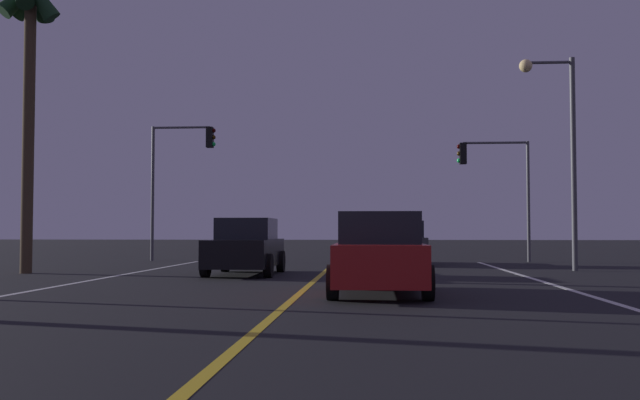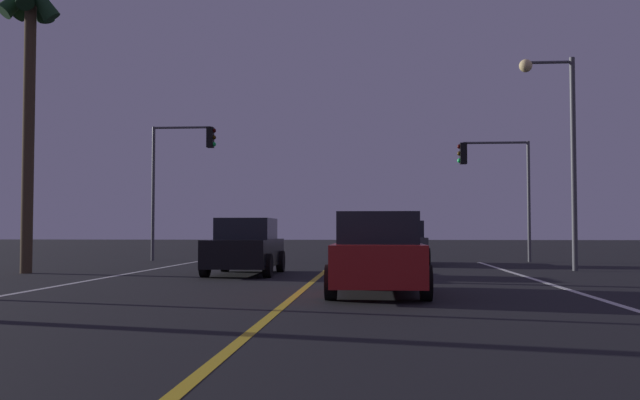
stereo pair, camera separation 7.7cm
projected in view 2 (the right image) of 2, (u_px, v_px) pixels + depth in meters
The scene contains 8 objects.
lane_center_divider at pixel (277, 311), 11.60m from camera, with size 0.16×36.29×0.01m, color gold.
car_ahead_far at pixel (401, 243), 27.64m from camera, with size 2.02×4.30×1.70m.
car_lead_same_lane at pixel (378, 255), 14.63m from camera, with size 2.02×4.30×1.70m.
car_oncoming at pixel (245, 247), 21.29m from camera, with size 2.02×4.30×1.70m.
traffic_light_near_right at pixel (494, 172), 29.82m from camera, with size 3.04×0.36×5.11m.
traffic_light_near_left at pixel (182, 162), 30.89m from camera, with size 2.87×0.36×5.91m.
street_lamp_right_far at pixel (560, 133), 23.33m from camera, with size 1.83×0.44×7.09m.
palm_tree_left_mid at pixel (31, 18), 22.16m from camera, with size 2.25×2.04×10.13m.
Camera 2 is at (1.61, 0.56, 1.33)m, focal length 39.50 mm.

